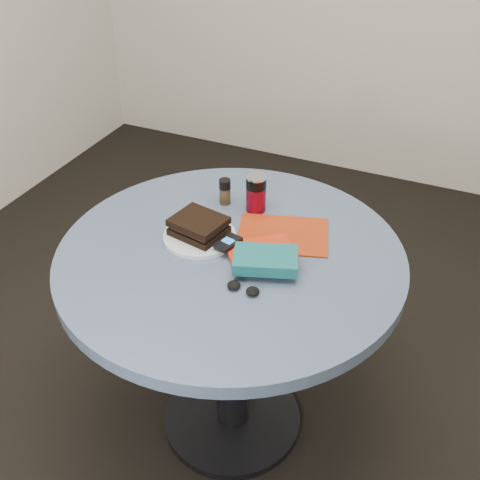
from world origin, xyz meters
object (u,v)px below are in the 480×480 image
at_px(magazine, 283,235).
at_px(red_book, 261,251).
at_px(pepper_grinder, 225,191).
at_px(novel, 266,260).
at_px(sandwich, 199,226).
at_px(headphones, 243,288).
at_px(mp3_player, 228,243).
at_px(plate, 200,237).
at_px(table, 231,295).
at_px(soda_can, 256,193).

bearing_deg(magazine, red_book, -118.03).
distance_m(pepper_grinder, novel, 0.37).
bearing_deg(sandwich, headphones, -38.59).
bearing_deg(mp3_player, magazine, 49.11).
relative_size(plate, sandwich, 1.28).
relative_size(table, magazine, 3.76).
bearing_deg(headphones, novel, 78.95).
xyz_separation_m(table, headphones, (0.10, -0.14, 0.17)).
bearing_deg(red_book, plate, 141.80).
height_order(soda_can, pepper_grinder, soda_can).
bearing_deg(mp3_player, headphones, -53.02).
height_order(pepper_grinder, headphones, pepper_grinder).
relative_size(pepper_grinder, magazine, 0.32).
height_order(plate, novel, novel).
relative_size(table, pepper_grinder, 11.73).
bearing_deg(magazine, sandwich, -170.64).
height_order(pepper_grinder, novel, pepper_grinder).
height_order(table, pepper_grinder, pepper_grinder).
height_order(plate, magazine, plate).
bearing_deg(headphones, pepper_grinder, 121.23).
xyz_separation_m(soda_can, novel, (0.14, -0.28, -0.02)).
relative_size(table, mp3_player, 11.24).
bearing_deg(red_book, magazine, 41.45).
distance_m(magazine, headphones, 0.28).
distance_m(plate, sandwich, 0.03).
height_order(soda_can, headphones, soda_can).
distance_m(table, sandwich, 0.24).
bearing_deg(pepper_grinder, magazine, -22.08).
distance_m(plate, magazine, 0.25).
xyz_separation_m(plate, mp3_player, (0.10, -0.02, 0.02)).
bearing_deg(headphones, red_book, 96.51).
relative_size(sandwich, headphones, 1.81).
bearing_deg(mp3_player, plate, 168.98).
relative_size(sandwich, pepper_grinder, 1.97).
height_order(sandwich, pepper_grinder, pepper_grinder).
distance_m(red_book, mp3_player, 0.10).
bearing_deg(pepper_grinder, novel, -47.66).
xyz_separation_m(table, soda_can, (-0.02, 0.24, 0.22)).
distance_m(soda_can, magazine, 0.17).
height_order(table, magazine, magazine).
distance_m(plate, soda_can, 0.24).
relative_size(sandwich, mp3_player, 1.89).
bearing_deg(mp3_player, pepper_grinder, 117.08).
xyz_separation_m(soda_can, headphones, (0.12, -0.38, -0.05)).
distance_m(sandwich, soda_can, 0.23).
bearing_deg(soda_can, mp3_player, -87.00).
bearing_deg(sandwich, magazine, 26.11).
bearing_deg(plate, red_book, -0.93).
bearing_deg(mp3_player, sandwich, 166.52).
relative_size(sandwich, red_book, 0.91).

